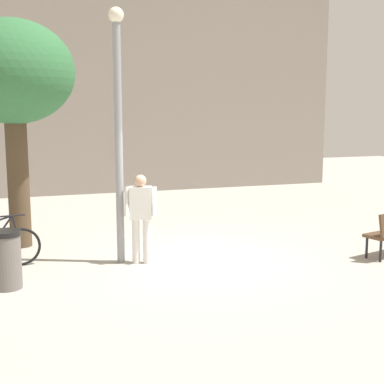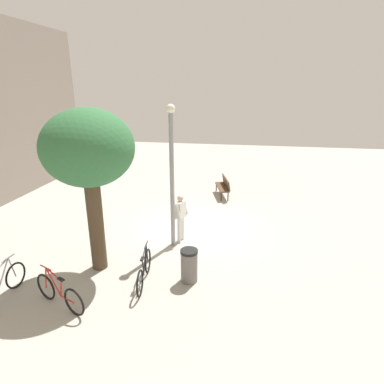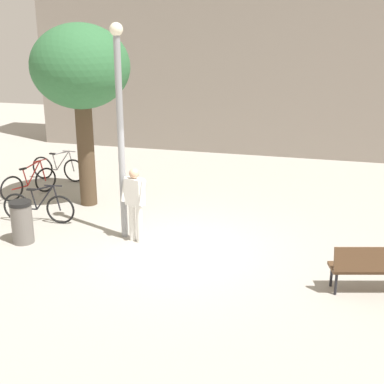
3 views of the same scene
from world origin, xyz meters
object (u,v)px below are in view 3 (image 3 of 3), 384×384
lamppost (120,121)px  trash_bin (22,222)px  bicycle_red (29,183)px  park_bench (377,265)px  bicycle_silver (58,168)px  bicycle_black (39,207)px  person_by_lamppost (135,200)px  plaza_tree (81,70)px

lamppost → trash_bin: size_ratio=4.88×
trash_bin → bicycle_red: bearing=119.0°
park_bench → bicycle_silver: bearing=151.2°
bicycle_silver → bicycle_black: bearing=-68.6°
park_bench → bicycle_silver: bicycle_silver is taller
bicycle_black → bicycle_silver: 3.59m
person_by_lamppost → plaza_tree: bearing=136.2°
bicycle_silver → trash_bin: bicycle_silver is taller
bicycle_red → trash_bin: size_ratio=1.77×
person_by_lamppost → park_bench: size_ratio=1.00×
plaza_tree → trash_bin: (-0.25, -2.75, -3.03)m
bicycle_silver → lamppost: bearing=-45.0°
lamppost → bicycle_silver: (-3.63, 3.62, -2.26)m
bicycle_silver → trash_bin: (1.61, -4.54, 0.10)m
plaza_tree → person_by_lamppost: bearing=-43.8°
bicycle_black → trash_bin: size_ratio=1.90×
lamppost → trash_bin: lamppost is taller
plaza_tree → bicycle_silver: (-1.86, 1.79, -3.13)m
park_bench → trash_bin: trash_bin is taller
bicycle_red → trash_bin: bicycle_red is taller
trash_bin → bicycle_black: bearing=104.0°
lamppost → trash_bin: (-2.02, -0.91, -2.17)m
person_by_lamppost → lamppost: bearing=150.9°
lamppost → plaza_tree: (-1.77, 1.84, 0.87)m
plaza_tree → bicycle_red: size_ratio=2.77×
lamppost → bicycle_silver: 5.61m
bicycle_black → bicycle_silver: bearing=111.4°
bicycle_silver → trash_bin: size_ratio=1.90×
lamppost → park_bench: lamppost is taller
plaza_tree → bicycle_black: 3.54m
person_by_lamppost → trash_bin: 2.53m
lamppost → bicycle_black: 3.25m
bicycle_silver → trash_bin: bearing=-70.5°
person_by_lamppost → bicycle_red: bearing=151.1°
bicycle_red → bicycle_silver: same height
person_by_lamppost → park_bench: 5.11m
park_bench → plaza_tree: plaza_tree is taller
park_bench → bicycle_black: size_ratio=0.92×
person_by_lamppost → plaza_tree: (-2.12, 2.03, 2.55)m
bicycle_black → park_bench: bearing=-11.6°
plaza_tree → bicycle_black: size_ratio=2.58×
bicycle_black → bicycle_silver: same height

